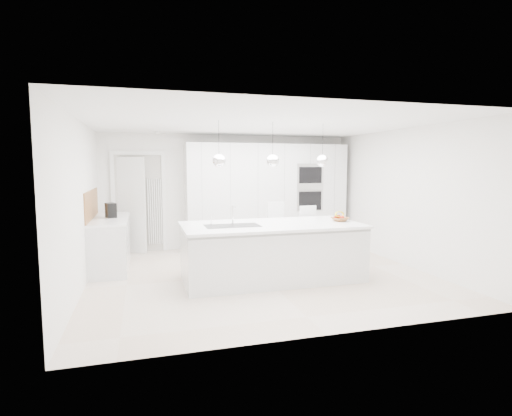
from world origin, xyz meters
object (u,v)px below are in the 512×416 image
object	(u,v)px
fruit_bowl	(340,219)
bar_stool_right	(310,235)
island_base	(272,253)
bar_stool_left	(278,233)
espresso_machine	(111,210)

from	to	relation	value
fruit_bowl	bar_stool_right	xyz separation A→B (m)	(-0.18, 0.79, -0.40)
island_base	bar_stool_left	bearing A→B (deg)	65.99
espresso_machine	island_base	bearing A→B (deg)	-48.56
bar_stool_left	bar_stool_right	distance (m)	0.60
island_base	bar_stool_left	world-z (taller)	bar_stool_left
fruit_bowl	bar_stool_left	distance (m)	1.29
fruit_bowl	bar_stool_left	bearing A→B (deg)	127.37
espresso_machine	bar_stool_right	bearing A→B (deg)	-29.07
fruit_bowl	bar_stool_right	distance (m)	0.90
bar_stool_right	fruit_bowl	bearing A→B (deg)	-81.37
fruit_bowl	bar_stool_left	xyz separation A→B (m)	(-0.75, 0.98, -0.36)
bar_stool_right	bar_stool_left	bearing A→B (deg)	156.69
fruit_bowl	espresso_machine	bearing A→B (deg)	157.28
espresso_machine	bar_stool_right	world-z (taller)	espresso_machine
espresso_machine	bar_stool_left	xyz separation A→B (m)	(2.97, -0.58, -0.46)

